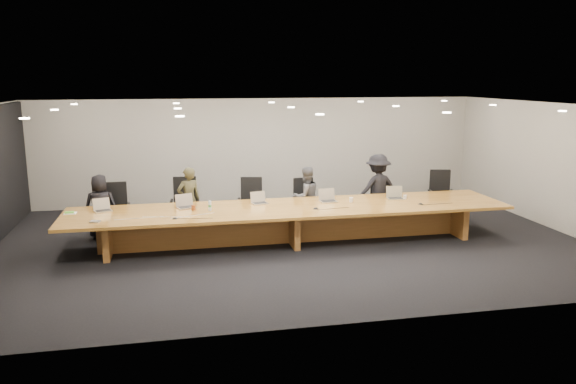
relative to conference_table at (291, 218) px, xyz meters
name	(u,v)px	position (x,y,z in m)	size (l,w,h in m)	color
ground	(291,242)	(0.00, 0.00, -0.52)	(12.00, 12.00, 0.00)	black
back_wall	(260,151)	(0.00, 4.00, 0.88)	(12.00, 0.02, 2.80)	silver
conference_table	(291,218)	(0.00, 0.00, 0.00)	(9.00, 1.80, 0.75)	brown
chair_far_left	(116,209)	(-3.58, 1.34, 0.05)	(0.58, 0.58, 1.14)	black
chair_left	(185,204)	(-2.11, 1.33, 0.08)	(0.62, 0.62, 1.21)	black
chair_mid_left	(251,203)	(-0.65, 1.26, 0.06)	(0.59, 0.59, 1.16)	black
chair_mid_right	(306,202)	(0.61, 1.26, 0.03)	(0.56, 0.56, 1.10)	black
chair_right	(382,201)	(2.43, 1.18, -0.01)	(0.52, 0.52, 1.02)	black
chair_far_right	(442,194)	(3.98, 1.24, 0.07)	(0.60, 0.60, 1.18)	black
person_a	(101,206)	(-3.86, 1.14, 0.16)	(0.67, 0.43, 1.37)	black
person_b	(189,200)	(-2.02, 1.22, 0.20)	(0.53, 0.35, 1.45)	#39361F
person_c	(306,197)	(0.59, 1.14, 0.17)	(0.67, 0.52, 1.39)	#4E4E50
person_d	(378,189)	(2.31, 1.17, 0.29)	(1.04, 0.60, 1.61)	black
laptop_a	(103,205)	(-3.72, 0.37, 0.36)	(0.33, 0.24, 0.26)	#BAAA8E
laptop_b	(186,201)	(-2.10, 0.34, 0.37)	(0.36, 0.26, 0.28)	tan
laptop_c	(260,198)	(-0.58, 0.41, 0.36)	(0.32, 0.23, 0.25)	#C4B195
laptop_d	(328,195)	(0.88, 0.30, 0.37)	(0.36, 0.26, 0.28)	#BBAB8F
laptop_e	(396,193)	(2.39, 0.28, 0.37)	(0.35, 0.26, 0.28)	#B5AB8A
water_bottle	(210,206)	(-1.65, 0.00, 0.33)	(0.06, 0.06, 0.20)	silver
amber_mug	(194,208)	(-1.96, 0.10, 0.28)	(0.08, 0.08, 0.10)	brown
paper_cup_near	(351,200)	(1.34, 0.16, 0.28)	(0.08, 0.08, 0.10)	silver
paper_cup_far	(405,197)	(2.59, 0.23, 0.27)	(0.07, 0.07, 0.08)	white
notepad	(70,213)	(-4.33, 0.31, 0.24)	(0.23, 0.18, 0.01)	white
lime_gadget	(69,212)	(-4.34, 0.30, 0.26)	(0.17, 0.10, 0.03)	#55AB2D
av_box	(95,221)	(-3.77, -0.48, 0.24)	(0.17, 0.13, 0.03)	#9F9FA3
mic_left	(175,218)	(-2.34, -0.53, 0.24)	(0.11, 0.11, 0.03)	black
mic_center	(316,208)	(0.45, -0.28, 0.24)	(0.12, 0.12, 0.03)	black
mic_right	(421,204)	(2.70, -0.32, 0.24)	(0.11, 0.11, 0.03)	black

